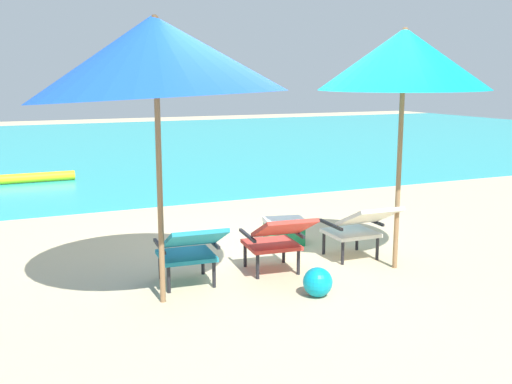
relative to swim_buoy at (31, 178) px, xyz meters
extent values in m
plane|color=#CCB78E|center=(1.95, -2.57, -0.10)|extent=(40.00, 40.00, 0.00)
cube|color=#28B2B7|center=(1.95, 5.87, -0.09)|extent=(40.00, 18.00, 0.01)
cylinder|color=yellow|center=(0.00, 0.00, 0.00)|extent=(1.60, 0.18, 0.18)
cube|color=teal|center=(0.98, -6.68, 0.18)|extent=(0.56, 0.54, 0.04)
cube|color=teal|center=(0.95, -7.04, 0.45)|extent=(0.56, 0.55, 0.27)
cylinder|color=black|center=(0.78, -6.45, 0.03)|extent=(0.04, 0.04, 0.26)
cylinder|color=black|center=(1.22, -6.49, 0.03)|extent=(0.04, 0.04, 0.26)
cylinder|color=black|center=(0.75, -6.87, 0.03)|extent=(0.04, 0.04, 0.26)
cylinder|color=black|center=(1.19, -6.91, 0.03)|extent=(0.04, 0.04, 0.26)
cube|color=black|center=(0.72, -6.66, 0.30)|extent=(0.07, 0.50, 0.03)
cube|color=black|center=(1.24, -6.70, 0.30)|extent=(0.07, 0.50, 0.03)
cube|color=red|center=(1.91, -6.66, 0.18)|extent=(0.57, 0.55, 0.04)
cube|color=red|center=(1.87, -7.03, 0.45)|extent=(0.57, 0.56, 0.27)
cylinder|color=black|center=(1.71, -6.43, 0.03)|extent=(0.04, 0.04, 0.26)
cylinder|color=black|center=(2.15, -6.48, 0.03)|extent=(0.04, 0.04, 0.26)
cylinder|color=black|center=(1.67, -6.85, 0.03)|extent=(0.04, 0.04, 0.26)
cylinder|color=black|center=(2.11, -6.89, 0.03)|extent=(0.04, 0.04, 0.26)
cube|color=black|center=(1.65, -6.64, 0.30)|extent=(0.08, 0.50, 0.03)
cube|color=black|center=(2.17, -6.69, 0.30)|extent=(0.08, 0.50, 0.03)
cube|color=silver|center=(2.92, -6.59, 0.18)|extent=(0.53, 0.51, 0.04)
cube|color=silver|center=(2.91, -6.96, 0.45)|extent=(0.53, 0.53, 0.27)
cylinder|color=black|center=(2.71, -6.38, 0.03)|extent=(0.04, 0.04, 0.26)
cylinder|color=black|center=(3.15, -6.39, 0.03)|extent=(0.04, 0.04, 0.26)
cylinder|color=black|center=(2.70, -6.80, 0.03)|extent=(0.04, 0.04, 0.26)
cylinder|color=black|center=(3.14, -6.81, 0.03)|extent=(0.04, 0.04, 0.26)
cube|color=black|center=(2.66, -6.58, 0.30)|extent=(0.04, 0.50, 0.03)
cube|color=black|center=(3.18, -6.60, 0.30)|extent=(0.04, 0.50, 0.03)
cylinder|color=olive|center=(0.63, -7.07, 0.83)|extent=(0.05, 0.05, 1.85)
cone|color=blue|center=(0.63, -7.07, 2.06)|extent=(3.12, 3.13, 0.81)
sphere|color=#4C3823|center=(0.63, -7.07, 2.37)|extent=(0.07, 0.07, 0.07)
cylinder|color=olive|center=(3.15, -7.12, 0.85)|extent=(0.05, 0.05, 1.90)
cone|color=#0A93AD|center=(3.15, -7.12, 2.07)|extent=(2.39, 2.39, 0.62)
sphere|color=#4C3823|center=(3.15, -7.12, 2.34)|extent=(0.07, 0.07, 0.07)
sphere|color=#0A93AD|center=(1.97, -7.52, 0.04)|extent=(0.27, 0.27, 0.27)
cube|color=#1E844C|center=(2.48, -5.82, 0.03)|extent=(0.50, 0.39, 0.26)
cube|color=white|center=(2.48, -5.82, 0.19)|extent=(0.53, 0.41, 0.06)
camera|label=1|loc=(-0.69, -12.11, 1.90)|focal=42.21mm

